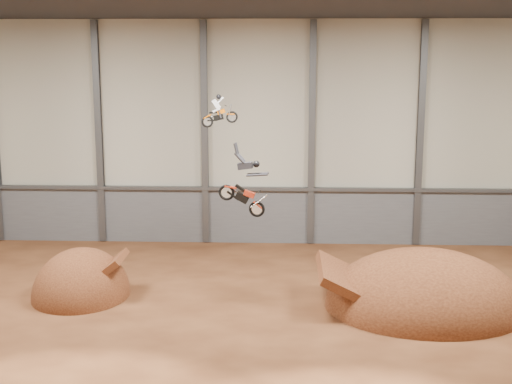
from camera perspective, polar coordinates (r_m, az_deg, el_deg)
floor at (r=31.74m, az=-0.89°, el=-11.25°), size 40.00×40.00×0.00m
back_wall at (r=44.58m, az=0.18°, el=4.68°), size 40.00×0.10×14.00m
ceiling at (r=29.34m, az=-0.97°, el=14.87°), size 40.00×40.00×0.00m
lower_band_back at (r=45.40m, az=0.17°, el=-1.93°), size 39.80×0.18×3.50m
steel_rail at (r=44.87m, az=0.16°, el=0.26°), size 39.80×0.35×0.20m
steel_column_1 at (r=45.86m, az=-12.46°, el=4.60°), size 0.40×0.36×13.90m
steel_column_2 at (r=44.63m, az=-4.13°, el=4.66°), size 0.40×0.36×13.90m
steel_column_3 at (r=44.38m, az=4.48°, el=4.61°), size 0.40×0.36×13.90m
steel_column_4 at (r=45.12m, az=13.00°, el=4.47°), size 0.40×0.36×13.90m
takeoff_ramp at (r=37.33m, az=-13.77°, el=-8.05°), size 4.83×5.57×4.83m
landing_ramp at (r=35.73m, az=13.27°, el=-8.92°), size 9.55×8.45×5.51m
fmx_rider_a at (r=35.97m, az=-2.85°, el=6.69°), size 2.18×1.10×1.94m
fmx_rider_b at (r=33.37m, az=-1.45°, el=1.01°), size 4.12×1.35×3.85m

